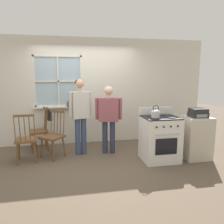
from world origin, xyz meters
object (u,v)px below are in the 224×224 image
chair_near_wall (53,137)px  potted_plant (70,103)px  chair_center_cluster (26,140)px  person_teen_center (109,113)px  chair_by_window (40,131)px  side_counter (196,138)px  handbag (49,114)px  stove (160,138)px  stereo (198,113)px  person_elderly_left (80,110)px  kettle (156,113)px

chair_near_wall → potted_plant: (0.38, 0.88, 0.60)m
chair_center_cluster → person_teen_center: person_teen_center is taller
chair_by_window → potted_plant: bearing=101.9°
potted_plant → side_counter: potted_plant is taller
chair_center_cluster → handbag: (0.40, 0.76, 0.38)m
stove → stereo: size_ratio=3.19×
chair_by_window → person_elderly_left: bearing=50.1°
handbag → side_counter: (3.11, -1.22, -0.39)m
chair_center_cluster → side_counter: size_ratio=1.13×
side_counter → stove: bearing=176.9°
chair_near_wall → person_teen_center: person_teen_center is taller
kettle → stereo: (0.96, 0.07, -0.04)m
handbag → chair_center_cluster: bearing=-118.1°
chair_by_window → side_counter: chair_by_window is taller
person_teen_center → potted_plant: (-0.84, 0.84, 0.14)m
person_elderly_left → chair_center_cluster: bearing=176.2°
person_teen_center → handbag: size_ratio=4.97×
stereo → person_elderly_left: bearing=163.4°
potted_plant → stereo: size_ratio=0.85×
person_teen_center → stereo: 1.90m
chair_near_wall → person_elderly_left: bearing=45.7°
person_elderly_left → stereo: bearing=-32.0°
chair_center_cluster → kettle: kettle is taller
kettle → handbag: size_ratio=0.80×
chair_by_window → kettle: (2.37, -1.26, 0.56)m
potted_plant → person_teen_center: bearing=-45.2°
chair_center_cluster → stove: 2.74m
handbag → person_elderly_left: bearing=-36.6°
side_counter → potted_plant: bearing=150.0°
kettle → stereo: kettle is taller
stove → side_counter: size_ratio=1.20×
kettle → stereo: 0.97m
chair_center_cluster → stereo: 3.58m
person_elderly_left → side_counter: (2.40, -0.69, -0.55)m
stove → potted_plant: size_ratio=3.76×
person_elderly_left → handbag: 0.90m
person_teen_center → stereo: (1.77, -0.68, 0.06)m
chair_by_window → person_teen_center: (1.56, -0.51, 0.46)m
stove → chair_by_window: bearing=156.1°
side_counter → chair_by_window: bearing=160.7°
stove → side_counter: 0.80m
stove → chair_near_wall: bearing=165.1°
kettle → potted_plant: potted_plant is taller
chair_by_window → chair_center_cluster: 0.73m
kettle → potted_plant: (-1.65, 1.59, 0.04)m
person_teen_center → side_counter: bearing=-9.0°
potted_plant → stereo: bearing=-30.3°
person_elderly_left → side_counter: 2.56m
person_elderly_left → side_counter: person_elderly_left is taller
person_teen_center → potted_plant: 1.20m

